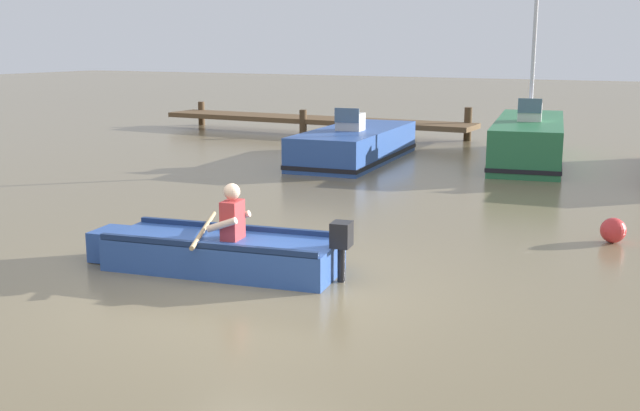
# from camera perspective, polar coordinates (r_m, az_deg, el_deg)

# --- Properties ---
(ground_plane) EXTENTS (120.00, 120.00, 0.00)m
(ground_plane) POSITION_cam_1_polar(r_m,az_deg,el_deg) (9.43, -5.13, -6.43)
(ground_plane) COLOR #7A6B4C
(wooden_dock) EXTENTS (11.03, 1.64, 1.04)m
(wooden_dock) POSITION_cam_1_polar(r_m,az_deg,el_deg) (25.70, -0.46, 6.42)
(wooden_dock) COLOR brown
(wooden_dock) RESTS_ON ground
(rowboat_with_person) EXTENTS (3.72, 1.80, 1.19)m
(rowboat_with_person) POSITION_cam_1_polar(r_m,az_deg,el_deg) (10.31, -7.61, -3.42)
(rowboat_with_person) COLOR #2D519E
(rowboat_with_person) RESTS_ON ground
(moored_boat_blue) EXTENTS (2.38, 5.30, 1.41)m
(moored_boat_blue) POSITION_cam_1_polar(r_m,az_deg,el_deg) (19.79, 2.63, 4.49)
(moored_boat_blue) COLOR #2D519E
(moored_boat_blue) RESTS_ON ground
(moored_boat_green) EXTENTS (2.74, 6.18, 4.51)m
(moored_boat_green) POSITION_cam_1_polar(r_m,az_deg,el_deg) (20.40, 15.34, 4.67)
(moored_boat_green) COLOR #287042
(moored_boat_green) RESTS_ON ground
(mooring_buoy) EXTENTS (0.38, 0.38, 0.38)m
(mooring_buoy) POSITION_cam_1_polar(r_m,az_deg,el_deg) (12.44, 21.07, -1.74)
(mooring_buoy) COLOR red
(mooring_buoy) RESTS_ON ground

